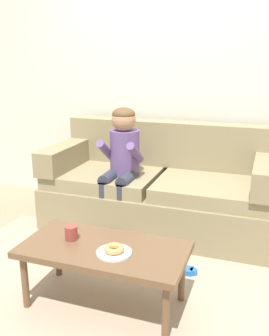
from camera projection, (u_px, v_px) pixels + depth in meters
ground at (121, 268)px, 2.86m from camera, size 10.00×10.00×0.00m
wall_back at (172, 69)px, 3.74m from camera, size 8.00×0.10×2.80m
area_rug at (107, 285)px, 2.63m from camera, size 2.54×1.64×0.01m
couch at (160, 190)px, 3.51m from camera, size 2.02×0.90×0.93m
coffee_table at (104, 253)px, 2.34m from camera, size 1.02×0.51×0.41m
person_child at (122, 158)px, 3.33m from camera, size 0.34×0.58×1.10m
plate at (114, 253)px, 2.24m from camera, size 0.21×0.21×0.01m
donut at (114, 249)px, 2.24m from camera, size 0.17×0.17×0.04m
mug at (71, 233)px, 2.41m from camera, size 0.08×0.08×0.09m
toy_controller at (182, 270)px, 2.78m from camera, size 0.23×0.09×0.05m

